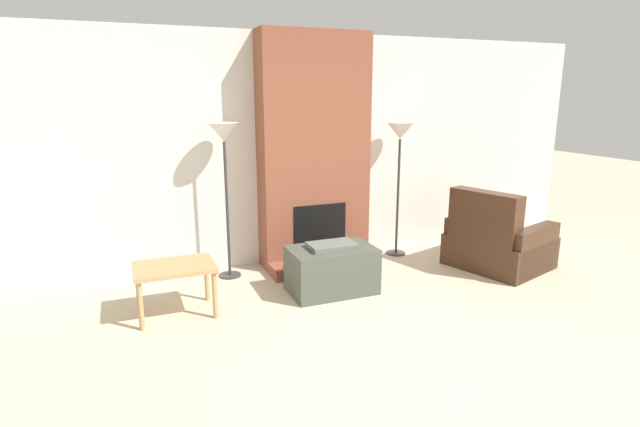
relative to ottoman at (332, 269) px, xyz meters
The scene contains 8 objects.
ground_plane 1.82m from the ottoman, 84.49° to the right, with size 24.00×24.00×0.00m, color beige.
wall_back 1.56m from the ottoman, 81.32° to the left, with size 7.58×0.06×2.60m, color silver.
fireplace 1.37m from the ottoman, 79.19° to the left, with size 1.25×0.68×2.60m.
ottoman is the anchor object (origin of this frame).
armchair 2.01m from the ottoman, ahead, with size 1.15×1.19×0.92m.
side_table 1.51m from the ottoman, behind, with size 0.70×0.50×0.47m.
floor_lamp_left 1.68m from the ottoman, 136.58° to the left, with size 0.32×0.32×1.65m.
floor_lamp_right 1.87m from the ottoman, 33.63° to the left, with size 0.32×0.32×1.61m.
Camera 1 is at (-2.04, -2.52, 1.95)m, focal length 28.00 mm.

